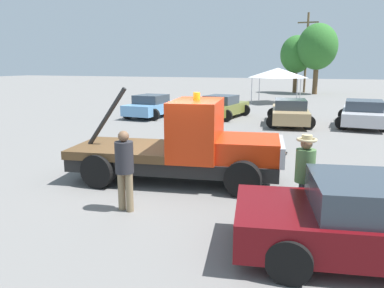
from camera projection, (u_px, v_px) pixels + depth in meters
name	position (u px, v px, depth m)	size (l,w,h in m)	color
ground_plane	(175.00, 180.00, 10.21)	(160.00, 160.00, 0.00)	slate
tow_truck	(187.00, 147.00, 9.95)	(5.82, 2.82, 2.51)	black
person_near_truck	(305.00, 171.00, 7.33)	(0.39, 0.39, 1.77)	#38383D
person_at_hood	(125.00, 165.00, 7.90)	(0.39, 0.39, 1.75)	#847051
parked_car_skyblue	(153.00, 106.00, 22.50)	(2.57, 4.39, 1.34)	#669ED1
parked_car_olive	(222.00, 107.00, 22.09)	(2.79, 4.45, 1.34)	olive
parked_car_tan	(290.00, 112.00, 19.66)	(2.76, 4.83, 1.34)	tan
parked_car_silver	(363.00, 113.00, 19.11)	(2.72, 4.89, 1.34)	#B7B7BC
canopy_tent_white	(278.00, 73.00, 30.25)	(3.54, 3.54, 2.84)	#9E9EA3
tree_left	(296.00, 54.00, 41.20)	(3.50, 3.50, 6.26)	brown
tree_center	(317.00, 47.00, 39.01)	(4.09, 4.09, 7.30)	brown
traffic_cone	(281.00, 147.00, 13.20)	(0.40, 0.40, 0.55)	black
utility_pole	(306.00, 51.00, 41.35)	(2.20, 0.24, 8.64)	brown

